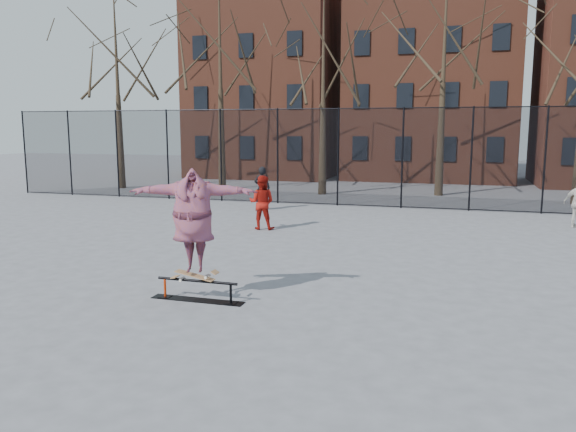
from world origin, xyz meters
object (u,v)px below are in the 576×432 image
(bystander_black, at_px, (262,188))
(bystander_red, at_px, (262,202))
(skater, at_px, (193,224))
(skateboard, at_px, (195,277))
(skate_rail, at_px, (197,292))

(bystander_black, relative_size, bystander_red, 1.00)
(skater, bearing_deg, skateboard, 0.00)
(skateboard, xyz_separation_m, skater, (0.00, 0.00, 1.00))
(skateboard, distance_m, bystander_red, 7.52)
(skate_rail, bearing_deg, bystander_black, 103.49)
(bystander_black, bearing_deg, skater, 89.40)
(skater, relative_size, bystander_red, 1.37)
(skate_rail, xyz_separation_m, skater, (-0.04, 0.00, 1.30))
(skate_rail, bearing_deg, skateboard, 180.00)
(skateboard, bearing_deg, bystander_red, 99.91)
(skate_rail, bearing_deg, skater, 180.00)
(skate_rail, height_order, bystander_black, bystander_black)
(skate_rail, relative_size, bystander_black, 1.07)
(skater, relative_size, bystander_black, 1.38)
(skate_rail, distance_m, bystander_red, 7.55)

